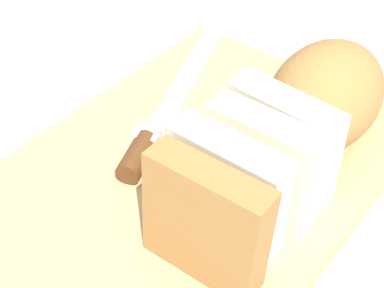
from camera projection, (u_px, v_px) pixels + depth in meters
ground_plane at (192, 184)px, 0.54m from camera, size 3.00×3.00×0.00m
cutting_board at (192, 176)px, 0.53m from camera, size 0.42×0.32×0.02m
bread_loaf at (292, 130)px, 0.48m from camera, size 0.28×0.12×0.10m
bread_knife at (156, 128)px, 0.55m from camera, size 0.27×0.13×0.02m
crumb_near_knife at (177, 178)px, 0.51m from camera, size 0.01×0.01×0.01m
crumb_near_loaf at (219, 111)px, 0.58m from camera, size 0.00×0.00×0.00m
crumb_stray_left at (247, 150)px, 0.54m from camera, size 0.00×0.00×0.00m
crumb_stray_right at (224, 146)px, 0.54m from camera, size 0.01×0.01×0.01m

